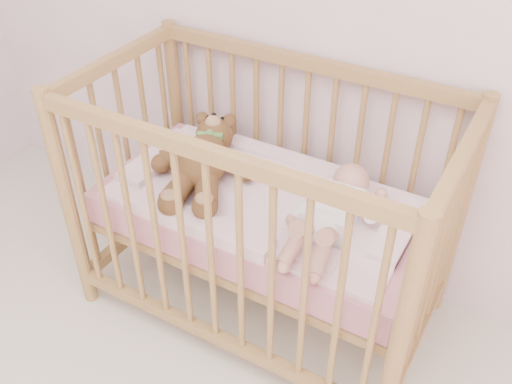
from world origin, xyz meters
The scene contains 5 objects.
crib centered at (-0.18, 1.60, 0.50)m, with size 1.36×0.76×1.00m, color #B3874C, non-canonical shape.
mattress centered at (-0.18, 1.60, 0.49)m, with size 1.22×0.62×0.13m, color #CD808E.
blanket centered at (-0.18, 1.60, 0.56)m, with size 1.10×0.58×0.06m, color #F2A6B7, non-canonical shape.
baby centered at (0.11, 1.58, 0.64)m, with size 0.29×0.60×0.14m, color white, non-canonical shape.
teddy_bear centered at (-0.43, 1.58, 0.65)m, with size 0.42×0.60×0.17m, color brown, non-canonical shape.
Camera 1 is at (0.63, 0.13, 1.85)m, focal length 40.00 mm.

